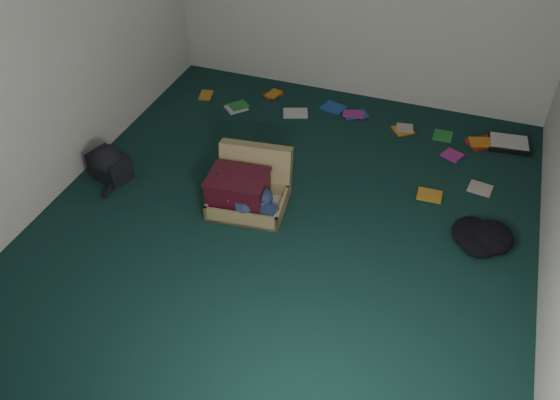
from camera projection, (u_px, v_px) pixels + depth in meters
The scene contains 10 objects.
floor at pixel (286, 221), 4.95m from camera, with size 4.50×4.50×0.00m, color #10302B.
wall_front at pixel (111, 328), 2.49m from camera, with size 4.50×4.50×0.00m, color white.
wall_left at pixel (46, 40), 4.63m from camera, with size 4.50×4.50×0.00m, color white.
suitcase at pixel (251, 188), 5.07m from camera, with size 0.70×0.69×0.46m.
person at pixel (241, 195), 4.93m from camera, with size 0.69×0.33×0.29m.
maroon_bin at pixel (238, 192), 4.98m from camera, with size 0.53×0.43×0.34m.
backpack at pixel (110, 165), 5.33m from camera, with size 0.43×0.35×0.26m, color black, non-canonical shape.
clothing_pile at pixel (475, 238), 4.70m from camera, with size 0.41×0.34×0.13m, color black, non-canonical shape.
paper_tray at pixel (509, 143), 5.78m from camera, with size 0.42×0.34×0.06m.
book_scatter at pixel (360, 129), 6.00m from camera, with size 3.21×1.44×0.02m.
Camera 1 is at (1.20, -3.48, 3.31)m, focal length 38.00 mm.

